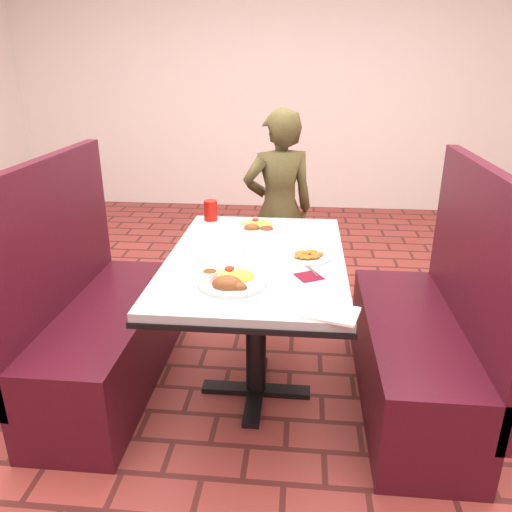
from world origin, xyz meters
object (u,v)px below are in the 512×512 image
Objects in this scene: plantain_plate at (308,256)px; far_dinner_plate at (258,225)px; dining_table at (256,275)px; diner_person at (279,210)px; red_tumbler at (211,210)px; booth_bench_right at (423,344)px; booth_bench_left at (98,328)px; near_dinner_plate at (230,278)px.

far_dinner_plate is at bearing 123.36° from plantain_plate.
diner_person is (0.05, 1.09, 0.00)m from dining_table.
dining_table is 0.63m from red_tumbler.
dining_table is 0.86m from booth_bench_right.
red_tumbler is (0.49, 0.53, 0.48)m from booth_bench_left.
diner_person reaches higher than booth_bench_left.
booth_bench_left is at bearing 180.00° from booth_bench_right.
dining_table is at bearing -85.96° from far_dinner_plate.
booth_bench_right is at bearing -25.47° from red_tumbler.
near_dinner_plate is at bearing -102.66° from dining_table.
diner_person reaches higher than plantain_plate.
far_dinner_plate is (0.04, 0.71, -0.01)m from near_dinner_plate.
booth_bench_left reaches higher than red_tumbler.
dining_table is 4.41× the size of near_dinner_plate.
dining_table is at bearing 77.34° from near_dinner_plate.
booth_bench_right is 1.03m from near_dinner_plate.
plantain_plate is at bearing -2.78° from dining_table.
plantain_plate is at bearing -178.82° from booth_bench_right.
booth_bench_right is (1.60, 0.00, 0.00)m from booth_bench_left.
booth_bench_right is at bearing 20.09° from near_dinner_plate.
booth_bench_right is at bearing 1.18° from plantain_plate.
diner_person is 4.78× the size of near_dinner_plate.
near_dinner_plate is (-0.87, -0.32, 0.45)m from booth_bench_right.
near_dinner_plate is at bearing 66.80° from diner_person.
near_dinner_plate is at bearing -23.64° from booth_bench_left.
red_tumbler is (-0.54, 0.54, 0.04)m from plantain_plate.
dining_table is 0.41m from far_dinner_plate.
diner_person is at bearing 57.88° from red_tumbler.
near_dinner_plate is 1.44× the size of plantain_plate.
near_dinner_plate reaches higher than dining_table.
diner_person is 1.41m from near_dinner_plate.
red_tumbler is (-0.35, -0.56, 0.15)m from diner_person.
dining_table is 4.93× the size of far_dinner_plate.
far_dinner_plate is 2.20× the size of red_tumbler.
far_dinner_plate is at bearing 27.01° from booth_bench_left.
plantain_plate is (0.24, -0.01, 0.11)m from dining_table.
red_tumbler is at bearing 154.41° from far_dinner_plate.
booth_bench_right is 1.02m from far_dinner_plate.
diner_person reaches higher than dining_table.
booth_bench_right is at bearing 106.32° from diner_person.
booth_bench_right reaches higher than far_dinner_plate.
far_dinner_plate is (-0.08, -0.69, 0.12)m from diner_person.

